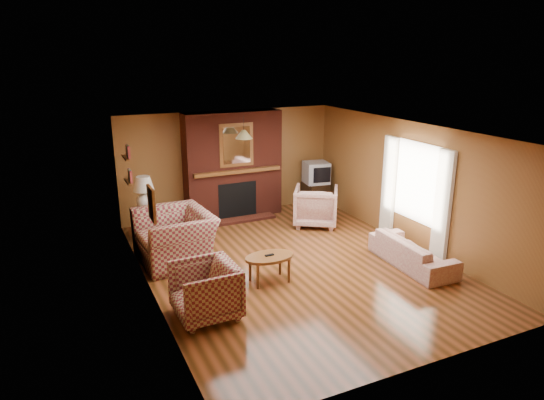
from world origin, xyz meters
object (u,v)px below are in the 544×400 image
side_table (146,224)px  coffee_table (269,259)px  plaid_armchair (205,291)px  crt_tv (316,173)px  plaid_loveseat (175,237)px  floral_armchair (316,206)px  floral_sofa (412,252)px  table_lamp (144,191)px  fireplace (233,166)px  tv_stand (316,195)px

side_table → coffee_table: bearing=-63.3°
plaid_armchair → crt_tv: 5.56m
plaid_loveseat → side_table: bearing=-174.2°
plaid_armchair → floral_armchair: size_ratio=0.95×
floral_sofa → table_lamp: size_ratio=2.55×
crt_tv → table_lamp: bearing=-175.3°
fireplace → plaid_loveseat: fireplace is taller
crt_tv → tv_stand: bearing=90.0°
table_lamp → crt_tv: bearing=4.7°
plaid_armchair → coffee_table: bearing=114.4°
tv_stand → crt_tv: bearing=-92.5°
crt_tv → floral_armchair: bearing=-119.8°
floral_armchair → crt_tv: 1.35m
tv_stand → floral_sofa: bearing=-94.8°
table_lamp → plaid_armchair: bearing=-87.5°
floral_sofa → plaid_armchair: bearing=94.8°
coffee_table → tv_stand: (2.71, 3.21, -0.09)m
floral_armchair → table_lamp: table_lamp is taller
side_table → fireplace: bearing=14.3°
fireplace → plaid_armchair: size_ratio=2.72×
tv_stand → crt_tv: (0.00, -0.01, 0.56)m
fireplace → table_lamp: size_ratio=3.49×
plaid_loveseat → coffee_table: (1.19, -1.48, -0.06)m
floral_armchair → tv_stand: floral_armchair is taller
plaid_armchair → table_lamp: size_ratio=1.29×
table_lamp → crt_tv: 4.17m
plaid_armchair → side_table: plaid_armchair is taller
floral_armchair → fireplace: bearing=-9.8°
coffee_table → floral_sofa: bearing=-10.7°
plaid_loveseat → coffee_table: plaid_loveseat is taller
plaid_armchair → floral_sofa: 3.86m
plaid_armchair → side_table: size_ratio=1.47×
floral_sofa → floral_armchair: size_ratio=1.88×
plaid_loveseat → table_lamp: (-0.25, 1.38, 0.53)m
side_table → crt_tv: 4.20m
plaid_armchair → coffee_table: 1.43m
floral_armchair → coffee_table: (-2.08, -2.10, -0.03)m
fireplace → plaid_loveseat: size_ratio=1.71×
side_table → table_lamp: table_lamp is taller
side_table → tv_stand: tv_stand is taller
fireplace → plaid_armchair: fireplace is taller
fireplace → tv_stand: fireplace is taller
floral_sofa → coffee_table: (-2.56, 0.48, 0.14)m
floral_sofa → tv_stand: (0.15, 3.69, 0.05)m
floral_sofa → coffee_table: size_ratio=2.12×
fireplace → plaid_armchair: 4.54m
fireplace → tv_stand: 2.24m
floral_sofa → floral_armchair: floral_armchair is taller
side_table → tv_stand: (4.15, 0.35, 0.00)m
fireplace → floral_sofa: (1.90, -3.88, -0.93)m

